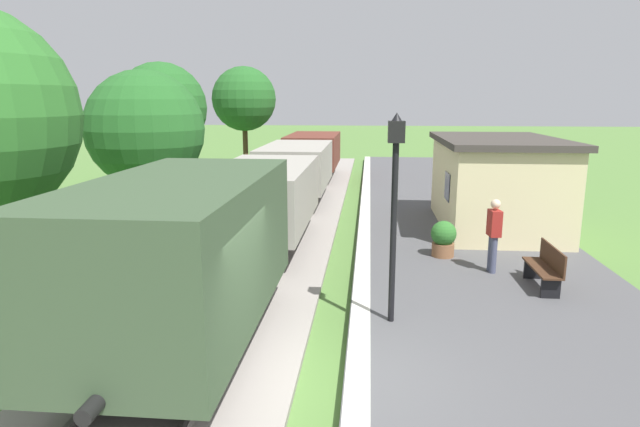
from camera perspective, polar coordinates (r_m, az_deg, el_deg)
ground_plane at (r=8.11m, az=1.07°, el=-18.69°), size 160.00×160.00×0.00m
platform_slab at (r=8.47m, az=24.33°, el=-17.44°), size 6.00×60.00×0.25m
platform_edge_stripe at (r=7.96m, az=4.08°, el=-17.22°), size 0.36×60.00×0.01m
track_ballast at (r=8.57m, az=-15.91°, el=-16.91°), size 3.80×60.00×0.12m
rail_near at (r=8.29m, az=-11.11°, el=-16.68°), size 0.07×60.00×0.14m
rail_far at (r=8.78m, az=-20.52°, el=-15.54°), size 0.07×60.00×0.14m
freight_train at (r=17.45m, az=-4.34°, el=3.33°), size 2.50×26.00×2.72m
station_hut at (r=17.22m, az=18.35°, el=3.20°), size 3.50×5.80×2.78m
bench_near_hut at (r=12.14m, az=23.14°, el=-5.28°), size 0.42×1.50×0.91m
person_waiting at (r=12.70m, az=18.20°, el=-1.98°), size 0.28×0.40×1.71m
potted_planter at (r=13.76m, az=13.15°, el=-2.60°), size 0.64×0.64×0.92m
lamp_post_near at (r=9.12m, az=8.07°, el=3.51°), size 0.28×0.28×3.70m
tree_trackside_far at (r=17.06m, az=-18.31°, el=8.59°), size 3.55×3.55×5.05m
tree_field_left at (r=24.62m, az=-16.69°, el=10.84°), size 3.92×3.92×5.76m
tree_field_distant at (r=29.66m, az=-8.18°, el=12.10°), size 3.46×3.46×5.92m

